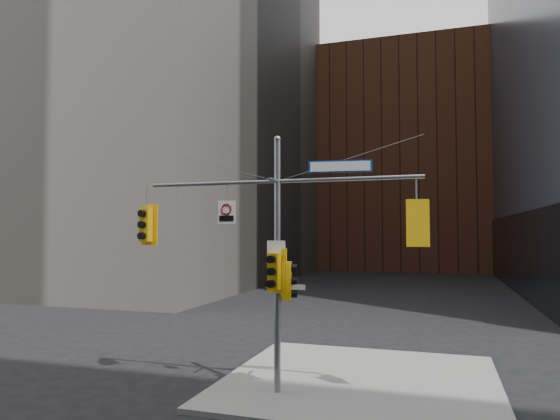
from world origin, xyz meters
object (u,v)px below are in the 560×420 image
Objects in this scene: signal_assembly at (277,238)px; street_sign_blade at (340,166)px; traffic_light_west_arm at (146,225)px; traffic_light_pole_side at (289,281)px; regulatory_sign_arm at (227,211)px; traffic_light_east_arm at (417,223)px; traffic_light_pole_front at (274,271)px.

street_sign_blade is (1.79, 0.00, 1.93)m from signal_assembly.
street_sign_blade is (6.05, -0.01, 1.55)m from traffic_light_west_arm.
traffic_light_pole_side is at bearing 2.89° from signal_assembly.
regulatory_sign_arm is (-1.87, -0.04, 1.96)m from traffic_light_pole_side.
signal_assembly reaches higher than traffic_light_pole_side.
signal_assembly reaches higher than traffic_light_west_arm.
traffic_light_east_arm is 3.81m from traffic_light_pole_side.
street_sign_blade reaches higher than regulatory_sign_arm.
signal_assembly is 6.50× the size of traffic_light_pole_front.
street_sign_blade is (-1.99, 0.00, 1.55)m from traffic_light_east_arm.
signal_assembly reaches higher than regulatory_sign_arm.
signal_assembly is 2.64m from street_sign_blade.
street_sign_blade is at bearing -11.21° from traffic_light_east_arm.
signal_assembly is 11.90× the size of regulatory_sign_arm.
traffic_light_pole_side is 0.62× the size of street_sign_blade.
regulatory_sign_arm is at bearing 6.30° from traffic_light_west_arm.
traffic_light_pole_side is at bearing 52.45° from traffic_light_pole_front.
traffic_light_east_arm is 5.34m from regulatory_sign_arm.
traffic_light_pole_front is at bearing -178.50° from street_sign_blade.
regulatory_sign_arm is at bearing 79.16° from traffic_light_pole_side.
traffic_light_pole_front is 2.29m from regulatory_sign_arm.
traffic_light_west_arm is 4.84m from traffic_light_pole_side.
traffic_light_east_arm is at bearing 15.20° from traffic_light_pole_front.
traffic_light_west_arm is at bearing -11.24° from traffic_light_east_arm.
street_sign_blade is at bearing 6.91° from traffic_light_west_arm.
signal_assembly reaches higher than traffic_light_east_arm.
traffic_light_pole_side is 0.52m from traffic_light_pole_front.
traffic_light_west_arm is (-4.25, 0.01, 0.38)m from signal_assembly.
traffic_light_pole_side is 3.46m from street_sign_blade.
street_sign_blade is 3.54m from regulatory_sign_arm.
traffic_light_west_arm is 8.04m from traffic_light_east_arm.
signal_assembly is at bearing -11.14° from traffic_light_east_arm.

